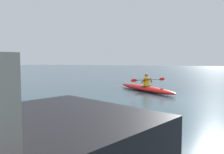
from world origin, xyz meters
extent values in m
plane|color=#334C56|center=(0.00, 0.00, 0.00)|extent=(160.00, 160.00, 0.00)
ellipsoid|color=red|center=(1.91, -2.35, 0.16)|extent=(4.42, 3.67, 0.32)
torus|color=black|center=(1.76, -2.22, 0.30)|extent=(0.87, 0.87, 0.04)
cylinder|color=black|center=(0.71, -1.41, 0.31)|extent=(0.18, 0.18, 0.02)
cylinder|color=yellow|center=(1.80, -2.26, 0.56)|extent=(0.33, 0.33, 0.49)
sphere|color=#936B4C|center=(1.80, -2.26, 0.91)|extent=(0.21, 0.21, 0.21)
cylinder|color=black|center=(1.64, -2.13, 0.68)|extent=(1.21, 1.54, 0.03)
ellipsoid|color=red|center=(1.05, -2.89, 0.68)|extent=(0.28, 0.34, 0.17)
ellipsoid|color=red|center=(2.23, -1.37, 0.68)|extent=(0.28, 0.34, 0.17)
cylinder|color=#936B4C|center=(1.57, -2.41, 0.62)|extent=(0.15, 0.32, 0.34)
cylinder|color=#936B4C|center=(1.90, -2.00, 0.62)|extent=(0.31, 0.20, 0.34)
camera|label=1|loc=(-1.63, 9.74, 1.71)|focal=34.82mm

